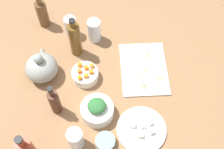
# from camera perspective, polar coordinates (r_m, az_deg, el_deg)

# --- Properties ---
(tabletop) EXTENTS (1.90, 1.90, 0.03)m
(tabletop) POSITION_cam_1_polar(r_m,az_deg,el_deg) (1.44, 0.00, -1.33)
(tabletop) COLOR olive
(tabletop) RESTS_ON ground
(cutting_board) EXTENTS (0.31, 0.23, 0.01)m
(cutting_board) POSITION_cam_1_polar(r_m,az_deg,el_deg) (1.46, 6.20, 1.14)
(cutting_board) COLOR white
(cutting_board) RESTS_ON tabletop
(plate_tofu) EXTENTS (0.22, 0.22, 0.01)m
(plate_tofu) POSITION_cam_1_polar(r_m,az_deg,el_deg) (1.32, 5.74, -10.60)
(plate_tofu) COLOR white
(plate_tofu) RESTS_ON tabletop
(bowl_greens) EXTENTS (0.15, 0.15, 0.06)m
(bowl_greens) POSITION_cam_1_polar(r_m,az_deg,el_deg) (1.32, -2.89, -7.03)
(bowl_greens) COLOR white
(bowl_greens) RESTS_ON tabletop
(bowl_carrots) EXTENTS (0.13, 0.13, 0.05)m
(bowl_carrots) POSITION_cam_1_polar(r_m,az_deg,el_deg) (1.42, -5.23, -0.06)
(bowl_carrots) COLOR white
(bowl_carrots) RESTS_ON tabletop
(bowl_small_side) EXTENTS (0.09, 0.09, 0.03)m
(bowl_small_side) POSITION_cam_1_polar(r_m,az_deg,el_deg) (1.28, -1.32, -12.93)
(bowl_small_side) COLOR gray
(bowl_small_side) RESTS_ON tabletop
(teapot) EXTENTS (0.17, 0.16, 0.16)m
(teapot) POSITION_cam_1_polar(r_m,az_deg,el_deg) (1.43, -13.55, 1.33)
(teapot) COLOR #969A8E
(teapot) RESTS_ON tabletop
(bottle_0) EXTENTS (0.05, 0.05, 0.20)m
(bottle_0) POSITION_cam_1_polar(r_m,az_deg,el_deg) (1.31, -11.09, -5.19)
(bottle_0) COLOR #4B291B
(bottle_0) RESTS_ON tabletop
(bottle_1) EXTENTS (0.06, 0.06, 0.21)m
(bottle_1) POSITION_cam_1_polar(r_m,az_deg,el_deg) (1.62, -13.40, 11.53)
(bottle_1) COLOR brown
(bottle_1) RESTS_ON tabletop
(bottle_2) EXTENTS (0.06, 0.06, 0.24)m
(bottle_2) POSITION_cam_1_polar(r_m,az_deg,el_deg) (1.45, -7.21, 6.86)
(bottle_2) COLOR brown
(bottle_2) RESTS_ON tabletop
(drinking_glass_0) EXTENTS (0.07, 0.07, 0.13)m
(drinking_glass_0) POSITION_cam_1_polar(r_m,az_deg,el_deg) (1.52, -3.47, 8.53)
(drinking_glass_0) COLOR white
(drinking_glass_0) RESTS_ON tabletop
(drinking_glass_1) EXTENTS (0.07, 0.07, 0.12)m
(drinking_glass_1) POSITION_cam_1_polar(r_m,az_deg,el_deg) (1.25, -7.10, -12.32)
(drinking_glass_1) COLOR white
(drinking_glass_1) RESTS_ON tabletop
(drinking_glass_2) EXTENTS (0.06, 0.06, 0.12)m
(drinking_glass_2) POSITION_cam_1_polar(r_m,az_deg,el_deg) (1.56, -8.04, 9.22)
(drinking_glass_2) COLOR white
(drinking_glass_2) RESTS_ON tabletop
(carrot_cube_0) EXTENTS (0.02, 0.02, 0.02)m
(carrot_cube_0) POSITION_cam_1_polar(r_m,az_deg,el_deg) (1.38, -4.07, 0.53)
(carrot_cube_0) COLOR orange
(carrot_cube_0) RESTS_ON bowl_carrots
(carrot_cube_1) EXTENTS (0.02, 0.02, 0.02)m
(carrot_cube_1) POSITION_cam_1_polar(r_m,az_deg,el_deg) (1.37, -5.07, -0.26)
(carrot_cube_1) COLOR orange
(carrot_cube_1) RESTS_ON bowl_carrots
(carrot_cube_2) EXTENTS (0.02, 0.02, 0.02)m
(carrot_cube_2) POSITION_cam_1_polar(r_m,az_deg,el_deg) (1.41, -6.28, 1.87)
(carrot_cube_2) COLOR orange
(carrot_cube_2) RESTS_ON bowl_carrots
(carrot_cube_3) EXTENTS (0.02, 0.02, 0.02)m
(carrot_cube_3) POSITION_cam_1_polar(r_m,az_deg,el_deg) (1.39, -6.34, 0.69)
(carrot_cube_3) COLOR orange
(carrot_cube_3) RESTS_ON bowl_carrots
(carrot_cube_4) EXTENTS (0.02, 0.02, 0.02)m
(carrot_cube_4) POSITION_cam_1_polar(r_m,az_deg,el_deg) (1.37, -6.30, -0.60)
(carrot_cube_4) COLOR orange
(carrot_cube_4) RESTS_ON bowl_carrots
(carrot_cube_5) EXTENTS (0.02, 0.02, 0.02)m
(carrot_cube_5) POSITION_cam_1_polar(r_m,az_deg,el_deg) (1.40, -3.94, 1.71)
(carrot_cube_5) COLOR orange
(carrot_cube_5) RESTS_ON bowl_carrots
(carrot_cube_6) EXTENTS (0.02, 0.02, 0.02)m
(carrot_cube_6) POSITION_cam_1_polar(r_m,az_deg,el_deg) (1.40, -5.05, 1.33)
(carrot_cube_6) COLOR orange
(carrot_cube_6) RESTS_ON bowl_carrots
(chopped_greens_mound) EXTENTS (0.10, 0.10, 0.04)m
(chopped_greens_mound) POSITION_cam_1_polar(r_m,az_deg,el_deg) (1.27, -2.99, -6.09)
(chopped_greens_mound) COLOR #307035
(chopped_greens_mound) RESTS_ON bowl_greens
(tofu_cube_0) EXTENTS (0.03, 0.03, 0.02)m
(tofu_cube_0) POSITION_cam_1_polar(r_m,az_deg,el_deg) (1.30, 4.07, -9.77)
(tofu_cube_0) COLOR white
(tofu_cube_0) RESTS_ON plate_tofu
(tofu_cube_1) EXTENTS (0.03, 0.03, 0.02)m
(tofu_cube_1) POSITION_cam_1_polar(r_m,az_deg,el_deg) (1.31, 5.91, -9.80)
(tofu_cube_1) COLOR white
(tofu_cube_1) RESTS_ON plate_tofu
(tofu_cube_2) EXTENTS (0.02, 0.02, 0.02)m
(tofu_cube_2) POSITION_cam_1_polar(r_m,az_deg,el_deg) (1.29, 5.67, -11.61)
(tofu_cube_2) COLOR #FAF5CB
(tofu_cube_2) RESTS_ON plate_tofu
(tofu_cube_3) EXTENTS (0.03, 0.03, 0.02)m
(tofu_cube_3) POSITION_cam_1_polar(r_m,az_deg,el_deg) (1.30, 7.71, -10.90)
(tofu_cube_3) COLOR white
(tofu_cube_3) RESTS_ON plate_tofu
(tofu_cube_4) EXTENTS (0.03, 0.03, 0.02)m
(tofu_cube_4) POSITION_cam_1_polar(r_m,az_deg,el_deg) (1.32, 7.40, -9.26)
(tofu_cube_4) COLOR white
(tofu_cube_4) RESTS_ON plate_tofu
(dumpling_0) EXTENTS (0.06, 0.06, 0.03)m
(dumpling_0) POSITION_cam_1_polar(r_m,az_deg,el_deg) (1.39, 5.87, -2.02)
(dumpling_0) COLOR beige
(dumpling_0) RESTS_ON cutting_board
(dumpling_1) EXTENTS (0.07, 0.06, 0.03)m
(dumpling_1) POSITION_cam_1_polar(r_m,az_deg,el_deg) (1.44, 6.18, 1.16)
(dumpling_1) COLOR beige
(dumpling_1) RESTS_ON cutting_board
(dumpling_2) EXTENTS (0.07, 0.07, 0.03)m
(dumpling_2) POSITION_cam_1_polar(r_m,az_deg,el_deg) (1.49, 6.64, 3.85)
(dumpling_2) COLOR beige
(dumpling_2) RESTS_ON cutting_board
(dumpling_3) EXTENTS (0.06, 0.06, 0.02)m
(dumpling_3) POSITION_cam_1_polar(r_m,az_deg,el_deg) (1.45, 4.24, 1.99)
(dumpling_3) COLOR beige
(dumpling_3) RESTS_ON cutting_board
(dumpling_4) EXTENTS (0.06, 0.06, 0.02)m
(dumpling_4) POSITION_cam_1_polar(r_m,az_deg,el_deg) (1.43, 8.75, -0.43)
(dumpling_4) COLOR beige
(dumpling_4) RESTS_ON cutting_board
(dumpling_5) EXTENTS (0.06, 0.06, 0.02)m
(dumpling_5) POSITION_cam_1_polar(r_m,az_deg,el_deg) (1.42, 4.41, 0.03)
(dumpling_5) COLOR beige
(dumpling_5) RESTS_ON cutting_board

